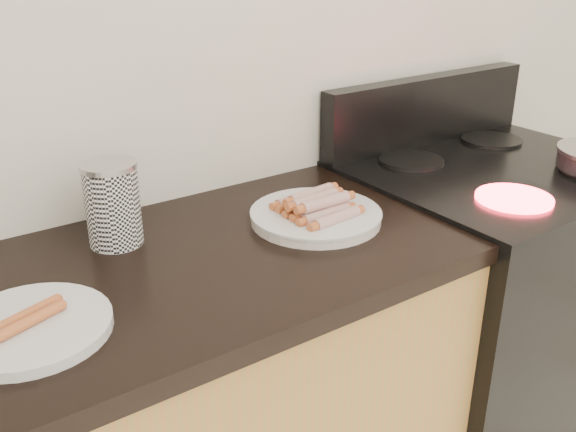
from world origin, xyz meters
TOP-DOWN VIEW (x-y plane):
  - wall_back at (0.00, 2.00)m, footprint 4.00×0.04m
  - stove at (0.78, 1.68)m, footprint 0.76×0.65m
  - stove_panel at (0.78, 1.96)m, footprint 0.76×0.06m
  - burner_near_left at (0.61, 1.51)m, footprint 0.18×0.18m
  - burner_far_left at (0.61, 1.84)m, footprint 0.18×0.18m
  - burner_far_right at (0.95, 1.84)m, footprint 0.18×0.18m
  - main_plate at (0.16, 1.70)m, footprint 0.29×0.29m
  - side_plate at (-0.48, 1.61)m, footprint 0.31×0.31m
  - hotdog_pile at (0.16, 1.70)m, footprint 0.12×0.17m
  - plain_sausages at (-0.48, 1.61)m, footprint 0.12×0.08m
  - canister at (-0.24, 1.85)m, footprint 0.11×0.11m
  - mug at (-0.22, 1.91)m, footprint 0.09×0.09m

SIDE VIEW (x-z plane):
  - stove at x=0.78m, z-range 0.00..0.91m
  - side_plate at x=-0.48m, z-range 0.90..0.92m
  - main_plate at x=0.16m, z-range 0.90..0.92m
  - burner_near_left at x=0.61m, z-range 0.91..0.92m
  - burner_far_left at x=0.61m, z-range 0.91..0.92m
  - burner_far_right at x=0.95m, z-range 0.91..0.92m
  - plain_sausages at x=-0.48m, z-range 0.92..0.94m
  - hotdog_pile at x=0.16m, z-range 0.92..0.96m
  - mug at x=-0.22m, z-range 0.90..1.00m
  - canister at x=-0.24m, z-range 0.90..1.08m
  - stove_panel at x=0.78m, z-range 0.91..1.11m
  - wall_back at x=0.00m, z-range 0.00..2.60m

